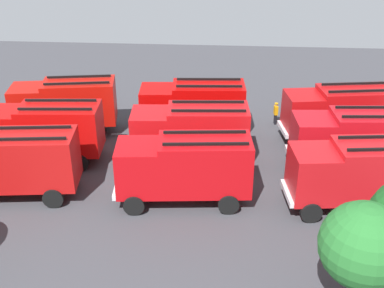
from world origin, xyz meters
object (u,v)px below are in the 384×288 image
(fire_truck_2, at_px, (65,103))
(fire_truck_6, at_px, (359,172))
(firefighter_4, at_px, (35,105))
(traffic_cone_1, at_px, (285,121))
(tree_1, at_px, (364,246))
(fire_truck_4, at_px, (191,131))
(fire_truck_1, at_px, (193,106))
(firefighter_1, at_px, (276,112))
(fire_truck_3, at_px, (354,138))
(fire_truck_7, at_px, (185,166))
(fire_truck_5, at_px, (44,130))
(fire_truck_8, at_px, (12,161))
(traffic_cone_0, at_px, (307,122))
(firefighter_2, at_px, (211,165))
(firefighter_3, at_px, (333,112))
(fire_truck_0, at_px, (338,111))

(fire_truck_2, relative_size, fire_truck_6, 1.01)
(firefighter_4, height_order, traffic_cone_1, firefighter_4)
(traffic_cone_1, bearing_deg, fire_truck_2, 8.23)
(tree_1, bearing_deg, fire_truck_4, -58.68)
(fire_truck_1, relative_size, traffic_cone_1, 10.64)
(fire_truck_6, relative_size, firefighter_1, 4.59)
(fire_truck_3, relative_size, fire_truck_6, 0.99)
(fire_truck_3, height_order, fire_truck_7, same)
(fire_truck_5, relative_size, fire_truck_6, 0.99)
(fire_truck_8, distance_m, tree_1, 18.10)
(fire_truck_4, relative_size, tree_1, 1.44)
(traffic_cone_0, bearing_deg, traffic_cone_1, -7.51)
(firefighter_2, bearing_deg, tree_1, -29.11)
(fire_truck_5, height_order, firefighter_2, fire_truck_5)
(firefighter_2, bearing_deg, firefighter_4, 179.53)
(fire_truck_2, height_order, firefighter_1, fire_truck_2)
(fire_truck_3, distance_m, fire_truck_6, 4.08)
(fire_truck_1, height_order, traffic_cone_1, fire_truck_1)
(fire_truck_2, height_order, fire_truck_4, same)
(fire_truck_5, xyz_separation_m, fire_truck_6, (-17.96, 3.76, 0.00))
(firefighter_1, bearing_deg, tree_1, -93.94)
(fire_truck_6, xyz_separation_m, traffic_cone_0, (1.08, -10.10, -1.81))
(fire_truck_1, distance_m, fire_truck_5, 9.87)
(fire_truck_1, relative_size, firefighter_4, 4.40)
(firefighter_3, bearing_deg, fire_truck_0, 7.85)
(firefighter_3, bearing_deg, traffic_cone_1, -65.39)
(fire_truck_3, relative_size, traffic_cone_1, 10.65)
(fire_truck_4, xyz_separation_m, firefighter_3, (-9.90, -6.71, -1.23))
(firefighter_1, bearing_deg, fire_truck_1, -168.06)
(fire_truck_5, bearing_deg, fire_truck_3, 176.75)
(firefighter_3, height_order, firefighter_4, firefighter_4)
(fire_truck_1, distance_m, tree_1, 17.60)
(fire_truck_4, distance_m, firefighter_1, 8.60)
(fire_truck_3, height_order, fire_truck_6, same)
(traffic_cone_1, bearing_deg, fire_truck_5, 23.11)
(fire_truck_2, bearing_deg, fire_truck_7, 128.56)
(firefighter_1, bearing_deg, fire_truck_5, -163.97)
(fire_truck_4, xyz_separation_m, fire_truck_7, (-0.02, 4.26, 0.00))
(fire_truck_7, bearing_deg, traffic_cone_0, -133.17)
(firefighter_4, bearing_deg, traffic_cone_1, 128.33)
(firefighter_1, height_order, tree_1, tree_1)
(fire_truck_2, bearing_deg, fire_truck_8, 78.88)
(fire_truck_7, bearing_deg, firefighter_2, -123.93)
(fire_truck_4, height_order, traffic_cone_1, fire_truck_4)
(fire_truck_5, distance_m, tree_1, 19.80)
(fire_truck_5, distance_m, traffic_cone_0, 18.12)
(firefighter_4, height_order, tree_1, tree_1)
(fire_truck_4, distance_m, fire_truck_5, 8.94)
(fire_truck_0, height_order, firefighter_2, fire_truck_0)
(fire_truck_0, distance_m, firefighter_1, 4.71)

